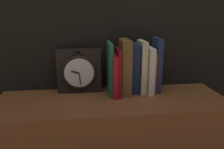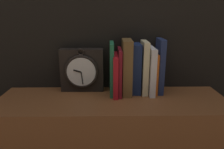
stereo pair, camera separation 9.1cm
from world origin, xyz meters
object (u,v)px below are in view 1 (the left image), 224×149
(book_slot1_red, at_px, (114,74))
(book_slot6_white, at_px, (148,70))
(clock, at_px, (79,71))
(book_slot7_orange, at_px, (151,72))
(book_slot0_green, at_px, (109,69))
(book_slot3_brown, at_px, (125,67))
(book_slot8_navy, at_px, (156,65))
(book_slot5_cream, at_px, (141,67))
(book_slot4_navy, at_px, (133,68))
(book_slot2_maroon, at_px, (118,71))

(book_slot1_red, distance_m, book_slot6_white, 0.16)
(clock, distance_m, book_slot7_orange, 0.34)
(book_slot0_green, height_order, book_slot7_orange, book_slot0_green)
(book_slot3_brown, height_order, book_slot8_navy, book_slot8_navy)
(book_slot5_cream, distance_m, book_slot6_white, 0.03)
(book_slot3_brown, bearing_deg, book_slot7_orange, 4.47)
(book_slot7_orange, bearing_deg, book_slot0_green, -176.88)
(book_slot3_brown, relative_size, book_slot7_orange, 1.33)
(book_slot0_green, bearing_deg, book_slot1_red, -27.40)
(book_slot4_navy, distance_m, book_slot5_cream, 0.04)
(book_slot1_red, bearing_deg, book_slot5_cream, 7.95)
(book_slot5_cream, distance_m, book_slot8_navy, 0.07)
(clock, bearing_deg, book_slot3_brown, -9.69)
(book_slot3_brown, height_order, book_slot5_cream, book_slot3_brown)
(book_slot5_cream, bearing_deg, book_slot8_navy, 3.97)
(book_slot1_red, bearing_deg, book_slot7_orange, 6.57)
(book_slot1_red, relative_size, book_slot6_white, 0.87)
(book_slot0_green, relative_size, book_slot2_maroon, 1.13)
(book_slot2_maroon, bearing_deg, book_slot4_navy, 15.00)
(clock, bearing_deg, book_slot4_navy, -5.18)
(book_slot1_red, relative_size, book_slot5_cream, 0.77)
(book_slot2_maroon, bearing_deg, book_slot5_cream, 7.49)
(clock, relative_size, book_slot8_navy, 0.84)
(book_slot2_maroon, xyz_separation_m, book_slot4_navy, (0.07, 0.02, 0.01))
(book_slot5_cream, xyz_separation_m, book_slot7_orange, (0.05, 0.00, -0.03))
(book_slot1_red, relative_size, book_slot7_orange, 1.00)
(book_slot1_red, bearing_deg, book_slot3_brown, 11.72)
(book_slot0_green, height_order, book_slot8_navy, book_slot8_navy)
(book_slot0_green, xyz_separation_m, book_slot5_cream, (0.15, 0.01, 0.00))
(book_slot0_green, relative_size, book_slot1_red, 1.27)
(book_slot1_red, xyz_separation_m, book_slot7_orange, (0.18, 0.02, 0.00))
(book_slot6_white, relative_size, book_slot8_navy, 0.85)
(book_slot4_navy, bearing_deg, book_slot3_brown, -163.06)
(book_slot4_navy, bearing_deg, book_slot7_orange, -1.69)
(book_slot3_brown, xyz_separation_m, book_slot8_navy, (0.15, 0.01, 0.00))
(book_slot3_brown, height_order, book_slot6_white, book_slot3_brown)
(book_slot6_white, bearing_deg, book_slot5_cream, 162.13)
(book_slot4_navy, distance_m, book_slot8_navy, 0.11)
(book_slot8_navy, bearing_deg, book_slot2_maroon, -173.88)
(book_slot1_red, distance_m, book_slot3_brown, 0.06)
(book_slot5_cream, bearing_deg, clock, 174.50)
(book_slot1_red, xyz_separation_m, book_slot4_navy, (0.09, 0.02, 0.02))
(book_slot8_navy, bearing_deg, book_slot4_navy, 179.95)
(book_slot3_brown, height_order, book_slot7_orange, book_slot3_brown)
(book_slot1_red, bearing_deg, book_slot8_navy, 6.55)
(book_slot0_green, bearing_deg, clock, 165.04)
(book_slot0_green, height_order, book_slot3_brown, book_slot3_brown)
(book_slot2_maroon, bearing_deg, book_slot8_navy, 6.12)
(clock, distance_m, book_slot3_brown, 0.21)
(book_slot0_green, distance_m, book_slot4_navy, 0.11)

